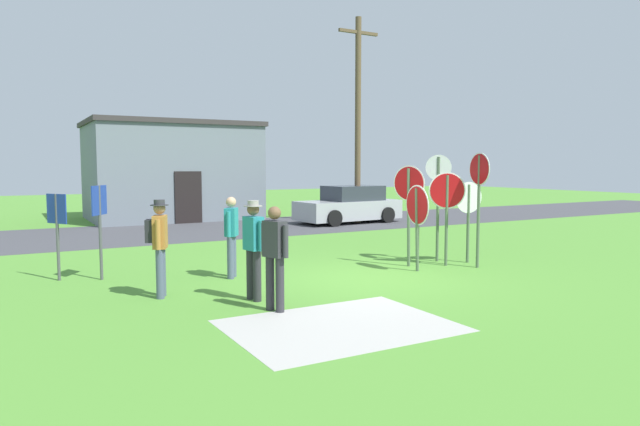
{
  "coord_description": "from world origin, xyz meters",
  "views": [
    {
      "loc": [
        -6.39,
        -9.49,
        2.34
      ],
      "look_at": [
        -0.43,
        1.15,
        1.3
      ],
      "focal_mm": 31.49,
      "sensor_mm": 36.0,
      "label": 1
    }
  ],
  "objects_px": {
    "stop_sign_center_cluster": "(418,204)",
    "stop_sign_low_front": "(409,197)",
    "stop_sign_leaning_right": "(468,208)",
    "stop_sign_tallest": "(417,213)",
    "info_panel_middle": "(57,221)",
    "stop_sign_rear_right": "(479,190)",
    "stop_sign_nearest": "(447,202)",
    "person_on_left": "(159,241)",
    "person_with_sunhat": "(275,252)",
    "person_in_teal": "(253,244)",
    "parked_car_on_street": "(349,206)",
    "utility_pole": "(358,117)",
    "stop_sign_far_back": "(438,191)",
    "person_in_dark_shirt": "(231,232)",
    "info_panel_leftmost": "(100,215)"
  },
  "relations": [
    {
      "from": "person_with_sunhat",
      "to": "stop_sign_rear_right",
      "type": "bearing_deg",
      "value": 12.44
    },
    {
      "from": "stop_sign_rear_right",
      "to": "info_panel_middle",
      "type": "height_order",
      "value": "stop_sign_rear_right"
    },
    {
      "from": "utility_pole",
      "to": "person_with_sunhat",
      "type": "height_order",
      "value": "utility_pole"
    },
    {
      "from": "stop_sign_tallest",
      "to": "person_in_dark_shirt",
      "type": "xyz_separation_m",
      "value": [
        -3.82,
        1.3,
        -0.34
      ]
    },
    {
      "from": "parked_car_on_street",
      "to": "stop_sign_far_back",
      "type": "xyz_separation_m",
      "value": [
        -3.08,
        -8.9,
        1.02
      ]
    },
    {
      "from": "stop_sign_low_front",
      "to": "person_on_left",
      "type": "relative_size",
      "value": 1.35
    },
    {
      "from": "person_with_sunhat",
      "to": "person_in_dark_shirt",
      "type": "bearing_deg",
      "value": 83.31
    },
    {
      "from": "stop_sign_leaning_right",
      "to": "person_on_left",
      "type": "distance_m",
      "value": 7.35
    },
    {
      "from": "person_with_sunhat",
      "to": "stop_sign_center_cluster",
      "type": "bearing_deg",
      "value": 27.2
    },
    {
      "from": "utility_pole",
      "to": "person_on_left",
      "type": "relative_size",
      "value": 4.74
    },
    {
      "from": "utility_pole",
      "to": "stop_sign_low_front",
      "type": "relative_size",
      "value": 3.52
    },
    {
      "from": "stop_sign_nearest",
      "to": "person_on_left",
      "type": "xyz_separation_m",
      "value": [
        -6.6,
        0.06,
        -0.49
      ]
    },
    {
      "from": "stop_sign_rear_right",
      "to": "person_with_sunhat",
      "type": "relative_size",
      "value": 1.55
    },
    {
      "from": "info_panel_middle",
      "to": "person_in_teal",
      "type": "bearing_deg",
      "value": -51.19
    },
    {
      "from": "person_on_left",
      "to": "utility_pole",
      "type": "bearing_deg",
      "value": 42.27
    },
    {
      "from": "person_in_dark_shirt",
      "to": "person_on_left",
      "type": "height_order",
      "value": "person_on_left"
    },
    {
      "from": "parked_car_on_street",
      "to": "person_on_left",
      "type": "relative_size",
      "value": 2.55
    },
    {
      "from": "person_with_sunhat",
      "to": "person_on_left",
      "type": "height_order",
      "value": "person_on_left"
    },
    {
      "from": "stop_sign_leaning_right",
      "to": "stop_sign_tallest",
      "type": "distance_m",
      "value": 1.82
    },
    {
      "from": "person_in_dark_shirt",
      "to": "utility_pole",
      "type": "bearing_deg",
      "value": 44.21
    },
    {
      "from": "stop_sign_low_front",
      "to": "person_on_left",
      "type": "bearing_deg",
      "value": -177.15
    },
    {
      "from": "utility_pole",
      "to": "info_panel_leftmost",
      "type": "relative_size",
      "value": 4.26
    },
    {
      "from": "parked_car_on_street",
      "to": "stop_sign_tallest",
      "type": "distance_m",
      "value": 10.64
    },
    {
      "from": "stop_sign_center_cluster",
      "to": "stop_sign_tallest",
      "type": "distance_m",
      "value": 1.3
    },
    {
      "from": "stop_sign_leaning_right",
      "to": "stop_sign_nearest",
      "type": "bearing_deg",
      "value": -174.45
    },
    {
      "from": "parked_car_on_street",
      "to": "person_with_sunhat",
      "type": "distance_m",
      "value": 14.13
    },
    {
      "from": "stop_sign_center_cluster",
      "to": "stop_sign_low_front",
      "type": "xyz_separation_m",
      "value": [
        -0.62,
        -0.42,
        0.22
      ]
    },
    {
      "from": "stop_sign_far_back",
      "to": "info_panel_middle",
      "type": "relative_size",
      "value": 1.47
    },
    {
      "from": "stop_sign_tallest",
      "to": "person_in_teal",
      "type": "distance_m",
      "value": 4.25
    },
    {
      "from": "stop_sign_center_cluster",
      "to": "info_panel_middle",
      "type": "xyz_separation_m",
      "value": [
        -7.82,
        1.78,
        -0.18
      ]
    },
    {
      "from": "stop_sign_leaning_right",
      "to": "stop_sign_low_front",
      "type": "distance_m",
      "value": 1.63
    },
    {
      "from": "stop_sign_nearest",
      "to": "stop_sign_center_cluster",
      "type": "bearing_deg",
      "value": 105.71
    },
    {
      "from": "stop_sign_low_front",
      "to": "person_in_teal",
      "type": "distance_m",
      "value": 4.62
    },
    {
      "from": "stop_sign_tallest",
      "to": "person_in_teal",
      "type": "relative_size",
      "value": 1.1
    },
    {
      "from": "stop_sign_far_back",
      "to": "info_panel_leftmost",
      "type": "xyz_separation_m",
      "value": [
        -7.5,
        1.63,
        -0.38
      ]
    },
    {
      "from": "stop_sign_leaning_right",
      "to": "stop_sign_rear_right",
      "type": "height_order",
      "value": "stop_sign_rear_right"
    },
    {
      "from": "utility_pole",
      "to": "parked_car_on_street",
      "type": "xyz_separation_m",
      "value": [
        -0.31,
        0.13,
        -3.61
      ]
    },
    {
      "from": "person_in_dark_shirt",
      "to": "person_in_teal",
      "type": "height_order",
      "value": "person_in_teal"
    },
    {
      "from": "stop_sign_rear_right",
      "to": "person_in_dark_shirt",
      "type": "height_order",
      "value": "stop_sign_rear_right"
    },
    {
      "from": "person_in_teal",
      "to": "info_panel_leftmost",
      "type": "xyz_separation_m",
      "value": [
        -2.05,
        3.15,
        0.35
      ]
    },
    {
      "from": "stop_sign_center_cluster",
      "to": "person_with_sunhat",
      "type": "xyz_separation_m",
      "value": [
        -4.99,
        -2.57,
        -0.44
      ]
    },
    {
      "from": "parked_car_on_street",
      "to": "person_on_left",
      "type": "xyz_separation_m",
      "value": [
        -9.9,
        -9.41,
        0.32
      ]
    },
    {
      "from": "stop_sign_low_front",
      "to": "info_panel_middle",
      "type": "relative_size",
      "value": 1.32
    },
    {
      "from": "person_with_sunhat",
      "to": "person_on_left",
      "type": "distance_m",
      "value": 2.32
    },
    {
      "from": "utility_pole",
      "to": "stop_sign_leaning_right",
      "type": "relative_size",
      "value": 4.23
    },
    {
      "from": "person_in_teal",
      "to": "stop_sign_center_cluster",
      "type": "bearing_deg",
      "value": 18.96
    },
    {
      "from": "person_on_left",
      "to": "stop_sign_nearest",
      "type": "bearing_deg",
      "value": -0.55
    },
    {
      "from": "parked_car_on_street",
      "to": "stop_sign_leaning_right",
      "type": "distance_m",
      "value": 9.77
    },
    {
      "from": "utility_pole",
      "to": "person_in_teal",
      "type": "xyz_separation_m",
      "value": [
        -8.84,
        -10.3,
        -3.32
      ]
    },
    {
      "from": "person_in_teal",
      "to": "utility_pole",
      "type": "bearing_deg",
      "value": 49.34
    }
  ]
}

